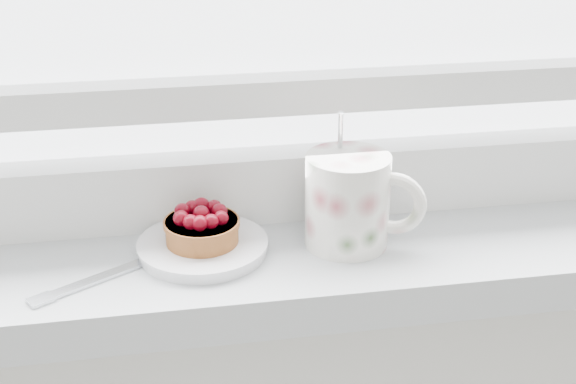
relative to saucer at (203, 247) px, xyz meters
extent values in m
cube|color=silver|center=(0.07, 0.00, -0.03)|extent=(1.60, 0.20, 0.04)
cube|color=white|center=(0.07, 0.07, 0.03)|extent=(1.30, 0.05, 0.07)
cube|color=white|center=(0.07, 0.07, 0.12)|extent=(1.30, 0.04, 0.04)
cylinder|color=white|center=(0.00, 0.00, 0.00)|extent=(0.12, 0.12, 0.01)
cylinder|color=brown|center=(0.00, 0.00, 0.02)|extent=(0.07, 0.07, 0.02)
cylinder|color=brown|center=(0.00, 0.00, 0.03)|extent=(0.07, 0.07, 0.01)
sphere|color=#440008|center=(0.00, 0.00, 0.03)|extent=(0.02, 0.02, 0.02)
sphere|color=#440008|center=(0.02, 0.00, 0.03)|extent=(0.02, 0.02, 0.02)
sphere|color=#440008|center=(0.01, 0.01, 0.03)|extent=(0.01, 0.01, 0.01)
sphere|color=#440008|center=(0.00, 0.02, 0.04)|extent=(0.02, 0.02, 0.02)
sphere|color=#440008|center=(-0.01, 0.02, 0.03)|extent=(0.01, 0.01, 0.01)
sphere|color=#440008|center=(-0.02, 0.01, 0.03)|extent=(0.02, 0.02, 0.02)
sphere|color=#440008|center=(-0.02, -0.01, 0.03)|extent=(0.02, 0.02, 0.02)
sphere|color=#440008|center=(-0.01, -0.01, 0.03)|extent=(0.01, 0.01, 0.01)
sphere|color=#440008|center=(0.00, -0.02, 0.03)|extent=(0.01, 0.01, 0.01)
sphere|color=#440008|center=(0.01, -0.02, 0.03)|extent=(0.01, 0.01, 0.01)
sphere|color=#440008|center=(0.02, -0.01, 0.03)|extent=(0.01, 0.01, 0.01)
cylinder|color=white|center=(0.14, 0.00, 0.04)|extent=(0.11, 0.11, 0.09)
cylinder|color=black|center=(0.14, 0.00, 0.08)|extent=(0.07, 0.07, 0.01)
torus|color=white|center=(0.18, -0.02, 0.04)|extent=(0.06, 0.04, 0.06)
cylinder|color=silver|center=(0.13, 0.02, 0.10)|extent=(0.01, 0.02, 0.06)
cube|color=silver|center=(-0.10, -0.04, 0.00)|extent=(0.10, 0.07, 0.00)
cube|color=silver|center=(-0.14, -0.06, 0.00)|extent=(0.03, 0.02, 0.00)
cube|color=silver|center=(-0.04, 0.00, 0.00)|extent=(0.02, 0.02, 0.00)
cube|color=silver|center=(-0.02, 0.01, 0.00)|extent=(0.04, 0.04, 0.00)
cube|color=silver|center=(0.01, 0.02, 0.00)|extent=(0.03, 0.02, 0.00)
cube|color=silver|center=(0.01, 0.02, 0.00)|extent=(0.03, 0.02, 0.00)
cube|color=silver|center=(0.01, 0.03, 0.00)|extent=(0.03, 0.02, 0.00)
cube|color=silver|center=(0.00, 0.04, 0.00)|extent=(0.03, 0.02, 0.00)
camera|label=1|loc=(-0.04, -0.67, 0.36)|focal=50.00mm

